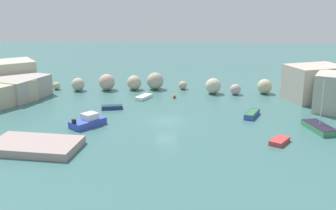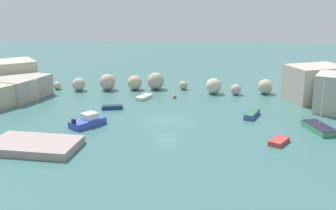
% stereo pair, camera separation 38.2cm
% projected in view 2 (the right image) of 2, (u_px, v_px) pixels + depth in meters
% --- Properties ---
extents(cove_water, '(160.00, 160.00, 0.00)m').
position_uv_depth(cove_water, '(166.00, 121.00, 51.21)').
color(cove_water, '#3A6967').
rests_on(cove_water, ground).
extents(cliff_headland_left, '(15.61, 18.98, 5.02)m').
position_uv_depth(cliff_headland_left, '(1.00, 83.00, 63.28)').
color(cliff_headland_left, '#A9A096').
rests_on(cliff_headland_left, ground).
extents(rock_breakwater, '(43.69, 5.05, 2.78)m').
position_uv_depth(rock_breakwater, '(176.00, 84.00, 66.12)').
color(rock_breakwater, '#BCBA8D').
rests_on(rock_breakwater, ground).
extents(stone_dock, '(9.50, 6.28, 0.82)m').
position_uv_depth(stone_dock, '(34.00, 145.00, 42.18)').
color(stone_dock, '#A48E88').
rests_on(stone_dock, ground).
extents(channel_buoy, '(0.52, 0.52, 0.52)m').
position_uv_depth(channel_buoy, '(175.00, 97.00, 62.04)').
color(channel_buoy, '#E04C28').
rests_on(channel_buoy, cove_water).
extents(moored_boat_0, '(4.24, 4.63, 1.54)m').
position_uv_depth(moored_boat_0, '(88.00, 121.00, 49.37)').
color(moored_boat_0, '#384EBD').
rests_on(moored_boat_0, cove_water).
extents(moored_boat_1, '(2.63, 3.01, 0.50)m').
position_uv_depth(moored_boat_1, '(279.00, 141.00, 43.72)').
color(moored_boat_1, '#CB3A3C').
rests_on(moored_boat_1, cove_water).
extents(moored_boat_2, '(2.48, 3.38, 0.49)m').
position_uv_depth(moored_boat_2, '(144.00, 97.00, 61.80)').
color(moored_boat_2, white).
rests_on(moored_boat_2, cove_water).
extents(moored_boat_3, '(3.18, 5.20, 6.07)m').
position_uv_depth(moored_boat_3, '(319.00, 128.00, 47.61)').
color(moored_boat_3, '#3E8456').
rests_on(moored_boat_3, cove_water).
extents(moored_boat_4, '(2.53, 3.95, 0.64)m').
position_uv_depth(moored_boat_4, '(252.00, 114.00, 52.92)').
color(moored_boat_4, '#324FAD').
rests_on(moored_boat_4, cove_water).
extents(moored_boat_5, '(3.05, 1.73, 0.53)m').
position_uv_depth(moored_boat_5, '(112.00, 107.00, 56.45)').
color(moored_boat_5, navy).
rests_on(moored_boat_5, cove_water).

